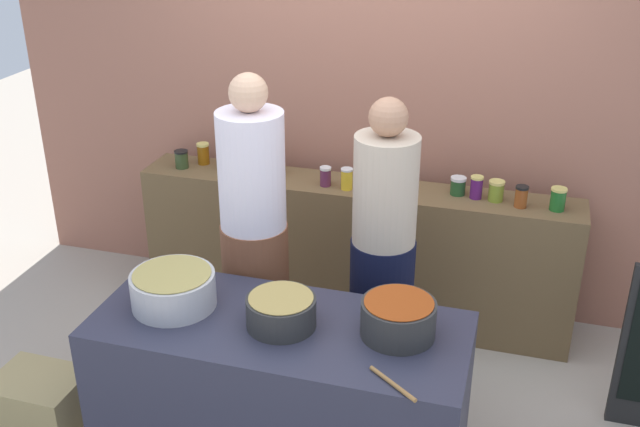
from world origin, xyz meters
TOP-DOWN VIEW (x-y plane):
  - ground at (0.00, 0.00)m, footprint 12.00×12.00m
  - storefront_wall at (0.00, 1.45)m, footprint 4.80×0.12m
  - display_shelf at (0.00, 1.10)m, footprint 2.70×0.36m
  - prep_table at (0.00, -0.30)m, footprint 1.70×0.70m
  - preserve_jar_0 at (-1.13, 1.07)m, footprint 0.09×0.09m
  - preserve_jar_1 at (-1.02, 1.17)m, footprint 0.08×0.08m
  - preserve_jar_2 at (-0.84, 1.11)m, footprint 0.09×0.09m
  - preserve_jar_3 at (-0.72, 1.15)m, footprint 0.09×0.09m
  - preserve_jar_4 at (-0.60, 1.11)m, footprint 0.09×0.09m
  - preserve_jar_5 at (-0.51, 1.14)m, footprint 0.08×0.08m
  - preserve_jar_6 at (-0.17, 1.04)m, footprint 0.07×0.07m
  - preserve_jar_7 at (-0.03, 1.03)m, footprint 0.07×0.07m
  - preserve_jar_8 at (0.18, 1.16)m, footprint 0.07×0.07m
  - preserve_jar_9 at (0.61, 1.14)m, footprint 0.09×0.09m
  - preserve_jar_10 at (0.72, 1.11)m, footprint 0.07×0.07m
  - preserve_jar_11 at (0.83, 1.11)m, footprint 0.09×0.09m
  - preserve_jar_12 at (0.97, 1.06)m, footprint 0.07×0.07m
  - preserve_jar_13 at (1.17, 1.07)m, footprint 0.09×0.09m
  - cooking_pot_left at (-0.52, -0.29)m, footprint 0.39×0.39m
  - cooking_pot_center at (0.01, -0.31)m, footprint 0.31×0.31m
  - cooking_pot_right at (0.52, -0.23)m, footprint 0.33×0.33m
  - wooden_spoon at (0.57, -0.59)m, footprint 0.22×0.17m
  - cook_with_tongs at (-0.32, 0.25)m, footprint 0.35×0.35m
  - cook_in_cap at (0.32, 0.39)m, footprint 0.34×0.34m
  - bread_crate at (-1.31, -0.37)m, footprint 0.46×0.36m

SIDE VIEW (x-z plane):
  - ground at x=0.00m, z-range 0.00..0.00m
  - bread_crate at x=-1.31m, z-range 0.00..0.27m
  - prep_table at x=0.00m, z-range 0.00..0.80m
  - display_shelf at x=0.00m, z-range 0.00..0.90m
  - cook_in_cap at x=0.32m, z-range -0.07..1.60m
  - wooden_spoon at x=0.57m, z-range 0.80..0.82m
  - cook_with_tongs at x=-0.32m, z-range -0.08..1.70m
  - cooking_pot_center at x=0.01m, z-range 0.80..0.94m
  - cooking_pot_right at x=0.52m, z-range 0.80..0.96m
  - cooking_pot_left at x=-0.52m, z-range 0.80..0.97m
  - preserve_jar_8 at x=0.18m, z-range 0.90..1.00m
  - preserve_jar_4 at x=-0.60m, z-range 0.90..1.01m
  - preserve_jar_9 at x=0.61m, z-range 0.90..1.01m
  - preserve_jar_0 at x=-1.13m, z-range 0.90..1.02m
  - preserve_jar_6 at x=-0.17m, z-range 0.90..1.02m
  - preserve_jar_11 at x=0.83m, z-range 0.90..1.02m
  - preserve_jar_12 at x=0.97m, z-range 0.90..1.03m
  - preserve_jar_3 at x=-0.72m, z-range 0.90..1.03m
  - preserve_jar_2 at x=-0.84m, z-range 0.90..1.03m
  - preserve_jar_7 at x=-0.03m, z-range 0.90..1.03m
  - preserve_jar_13 at x=1.17m, z-range 0.90..1.03m
  - preserve_jar_5 at x=-0.51m, z-range 0.90..1.04m
  - preserve_jar_10 at x=0.72m, z-range 0.90..1.04m
  - preserve_jar_1 at x=-1.02m, z-range 0.90..1.04m
  - storefront_wall at x=0.00m, z-range 0.00..3.00m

